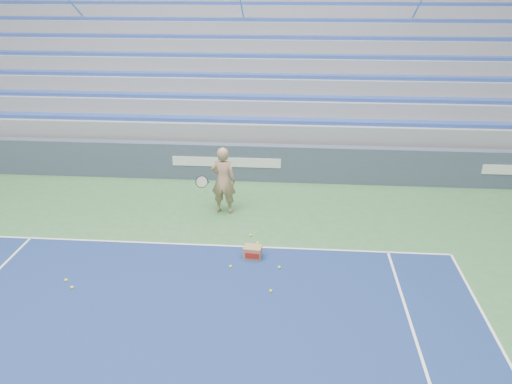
% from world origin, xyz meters
% --- Properties ---
extents(sponsor_barrier, '(30.00, 0.32, 1.10)m').
position_xyz_m(sponsor_barrier, '(0.00, 15.88, 0.55)').
color(sponsor_barrier, '#3D495E').
rests_on(sponsor_barrier, ground).
extents(bleachers, '(31.00, 9.15, 7.30)m').
position_xyz_m(bleachers, '(0.00, 21.60, 2.36)').
color(bleachers, gray).
rests_on(bleachers, ground).
extents(tennis_player, '(0.95, 0.86, 1.76)m').
position_xyz_m(tennis_player, '(0.20, 13.64, 0.88)').
color(tennis_player, tan).
rests_on(tennis_player, ground).
extents(ball_box, '(0.40, 0.33, 0.28)m').
position_xyz_m(ball_box, '(1.14, 11.42, 0.14)').
color(ball_box, '#9A754A').
rests_on(ball_box, ground).
extents(tennis_ball_0, '(0.07, 0.07, 0.07)m').
position_xyz_m(tennis_ball_0, '(0.71, 10.99, 0.03)').
color(tennis_ball_0, '#BFEF30').
rests_on(tennis_ball_0, ground).
extents(tennis_ball_1, '(0.07, 0.07, 0.07)m').
position_xyz_m(tennis_ball_1, '(1.60, 10.18, 0.03)').
color(tennis_ball_1, '#BFEF30').
rests_on(tennis_ball_1, ground).
extents(tennis_ball_2, '(0.07, 0.07, 0.07)m').
position_xyz_m(tennis_ball_2, '(1.20, 12.03, 0.03)').
color(tennis_ball_2, '#BFEF30').
rests_on(tennis_ball_2, ground).
extents(tennis_ball_3, '(0.07, 0.07, 0.07)m').
position_xyz_m(tennis_ball_3, '(1.01, 12.39, 0.03)').
color(tennis_ball_3, '#BFEF30').
rests_on(tennis_ball_3, ground).
extents(tennis_ball_4, '(0.07, 0.07, 0.07)m').
position_xyz_m(tennis_ball_4, '(1.73, 11.04, 0.03)').
color(tennis_ball_4, '#BFEF30').
rests_on(tennis_ball_4, ground).
extents(tennis_ball_5, '(0.07, 0.07, 0.07)m').
position_xyz_m(tennis_ball_5, '(-2.30, 9.99, 0.03)').
color(tennis_ball_5, '#BFEF30').
rests_on(tennis_ball_5, ground).
extents(tennis_ball_6, '(0.07, 0.07, 0.07)m').
position_xyz_m(tennis_ball_6, '(-2.52, 10.22, 0.03)').
color(tennis_ball_6, '#BFEF30').
rests_on(tennis_ball_6, ground).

